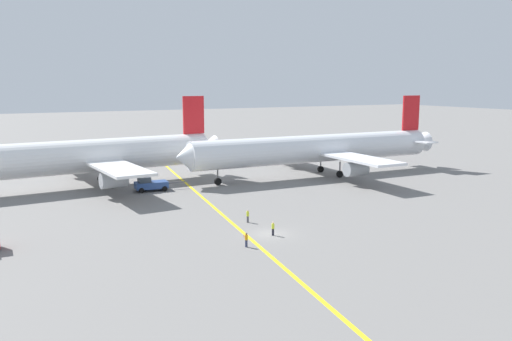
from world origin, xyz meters
TOP-DOWN VIEW (x-y plane):
  - ground_plane at (0.00, 0.00)m, footprint 600.00×600.00m
  - taxiway_stripe at (-1.52, 10.00)m, footprint 18.27×118.75m
  - airliner_at_gate_left at (-13.88, 41.20)m, footprint 51.02×40.07m
  - airliner_being_pushed at (28.35, 31.83)m, footprint 57.67×39.88m
  - pushback_tug at (-5.39, 32.77)m, footprint 8.79×3.42m
  - ground_crew_ramp_agent_by_cones at (-0.02, -0.64)m, footprint 0.36×0.36m
  - ground_crew_wing_walker_right at (-4.96, -3.25)m, footprint 0.39×0.44m
  - ground_crew_marshaller_foreground at (0.01, 6.24)m, footprint 0.36×0.36m

SIDE VIEW (x-z plane):
  - ground_plane at x=0.00m, z-range 0.00..0.00m
  - taxiway_stripe at x=-1.52m, z-range 0.00..0.01m
  - ground_crew_wing_walker_right at x=-4.96m, z-range 0.03..1.69m
  - ground_crew_ramp_agent_by_cones at x=-0.02m, z-range 0.04..1.74m
  - ground_crew_marshaller_foreground at x=0.01m, z-range 0.04..1.75m
  - pushback_tug at x=-5.39m, z-range -0.22..2.56m
  - airliner_being_pushed at x=28.35m, z-range -2.40..13.29m
  - airliner_at_gate_left at x=-13.88m, z-range -2.46..13.38m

